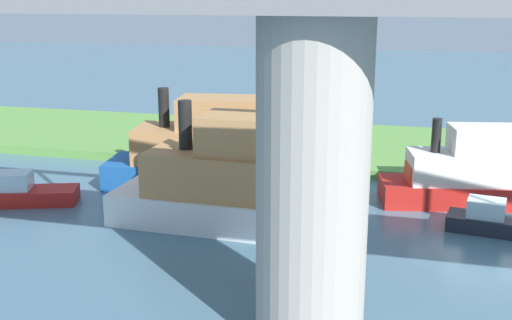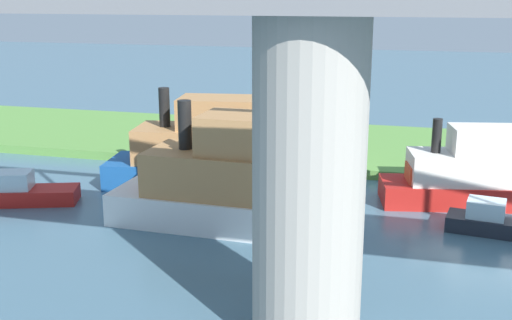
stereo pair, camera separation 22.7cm
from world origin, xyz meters
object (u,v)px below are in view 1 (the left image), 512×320
object	(u,v)px
pontoon_yellow	(241,182)
houseboat_blue	(474,173)
mooring_post	(260,151)
riverboat_paddlewheel	(24,192)
motorboat_white	(210,151)
person_on_bank	(328,140)
bridge_pylon	(312,185)
skiff_small	(496,221)

from	to	relation	value
pontoon_yellow	houseboat_blue	distance (m)	10.92
mooring_post	riverboat_paddlewheel	xyz separation A→B (m)	(8.92, 8.76, -0.39)
motorboat_white	houseboat_blue	size ratio (longest dim) A/B	1.23
pontoon_yellow	riverboat_paddlewheel	size ratio (longest dim) A/B	2.14
motorboat_white	riverboat_paddlewheel	distance (m)	8.87
person_on_bank	pontoon_yellow	xyz separation A→B (m)	(1.83, 11.51, 0.70)
person_on_bank	motorboat_white	size ratio (longest dim) A/B	0.14
motorboat_white	houseboat_blue	bearing A→B (deg)	-177.75
bridge_pylon	riverboat_paddlewheel	size ratio (longest dim) A/B	1.87
person_on_bank	houseboat_blue	size ratio (longest dim) A/B	0.17
bridge_pylon	person_on_bank	size ratio (longest dim) A/B	6.36
motorboat_white	mooring_post	bearing A→B (deg)	-110.93
bridge_pylon	mooring_post	world-z (taller)	bridge_pylon
mooring_post	riverboat_paddlewheel	bearing A→B (deg)	44.48
person_on_bank	houseboat_blue	xyz separation A→B (m)	(-7.57, 5.98, 0.26)
person_on_bank	mooring_post	world-z (taller)	person_on_bank
bridge_pylon	riverboat_paddlewheel	world-z (taller)	bridge_pylon
bridge_pylon	person_on_bank	world-z (taller)	bridge_pylon
mooring_post	riverboat_paddlewheel	distance (m)	12.51
riverboat_paddlewheel	houseboat_blue	bearing A→B (deg)	-165.21
person_on_bank	houseboat_blue	world-z (taller)	houseboat_blue
bridge_pylon	motorboat_white	xyz separation A→B (m)	(7.28, -12.94, -2.60)
person_on_bank	riverboat_paddlewheel	distance (m)	16.62
bridge_pylon	houseboat_blue	xyz separation A→B (m)	(-5.16, -13.43, -2.96)
riverboat_paddlewheel	bridge_pylon	bearing A→B (deg)	150.81
mooring_post	motorboat_white	bearing A→B (deg)	69.07
motorboat_white	riverboat_paddlewheel	size ratio (longest dim) A/B	2.10
mooring_post	houseboat_blue	xyz separation A→B (m)	(-10.91, 3.52, 0.54)
motorboat_white	houseboat_blue	xyz separation A→B (m)	(-12.44, -0.49, -0.35)
mooring_post	houseboat_blue	distance (m)	11.47
person_on_bank	pontoon_yellow	bearing A→B (deg)	80.96
bridge_pylon	mooring_post	xyz separation A→B (m)	(5.74, -16.95, -3.50)
bridge_pylon	mooring_post	bearing A→B (deg)	-71.28
person_on_bank	bridge_pylon	bearing A→B (deg)	97.09
mooring_post	skiff_small	distance (m)	13.61
pontoon_yellow	bridge_pylon	bearing A→B (deg)	118.27
mooring_post	motorboat_white	xyz separation A→B (m)	(1.54, 4.01, 0.89)
motorboat_white	skiff_small	size ratio (longest dim) A/B	2.38
skiff_small	motorboat_white	bearing A→B (deg)	-13.47
person_on_bank	motorboat_white	distance (m)	8.12
houseboat_blue	pontoon_yellow	bearing A→B (deg)	30.48
riverboat_paddlewheel	skiff_small	bearing A→B (deg)	-175.52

